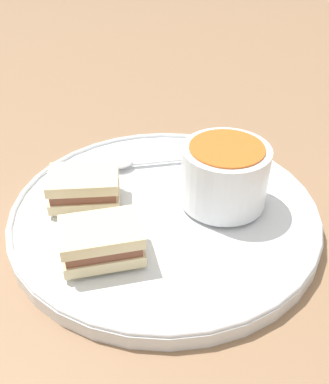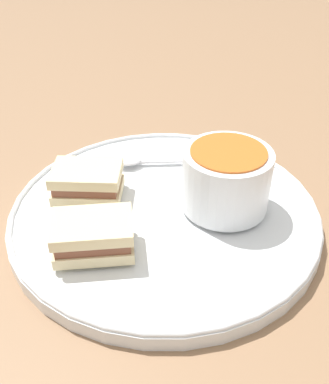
% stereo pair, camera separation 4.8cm
% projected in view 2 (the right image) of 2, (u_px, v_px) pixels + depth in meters
% --- Properties ---
extents(ground_plane, '(2.40, 2.40, 0.00)m').
position_uv_depth(ground_plane, '(164.00, 220.00, 0.51)').
color(ground_plane, '#8E6B4C').
extents(plate, '(0.34, 0.34, 0.02)m').
position_uv_depth(plate, '(164.00, 213.00, 0.50)').
color(plate, white).
rests_on(plate, ground_plane).
extents(soup_bowl, '(0.09, 0.09, 0.07)m').
position_uv_depth(soup_bowl, '(226.00, 179.00, 0.48)').
color(soup_bowl, white).
rests_on(soup_bowl, plate).
extents(spoon, '(0.11, 0.09, 0.01)m').
position_uv_depth(spoon, '(137.00, 160.00, 0.57)').
color(spoon, silver).
rests_on(spoon, plate).
extents(sandwich_half_near, '(0.09, 0.09, 0.03)m').
position_uv_depth(sandwich_half_near, '(87.00, 182.00, 0.50)').
color(sandwich_half_near, beige).
rests_on(sandwich_half_near, plate).
extents(sandwich_half_far, '(0.09, 0.09, 0.03)m').
position_uv_depth(sandwich_half_far, '(93.00, 235.00, 0.43)').
color(sandwich_half_far, beige).
rests_on(sandwich_half_far, plate).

